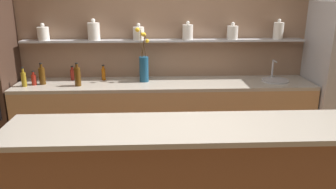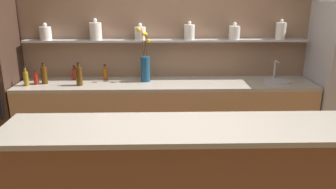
{
  "view_description": "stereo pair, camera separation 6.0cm",
  "coord_description": "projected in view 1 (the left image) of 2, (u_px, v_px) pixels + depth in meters",
  "views": [
    {
      "loc": [
        -0.23,
        -2.67,
        1.98
      ],
      "look_at": [
        -0.09,
        0.42,
        1.02
      ],
      "focal_mm": 35.0,
      "sensor_mm": 36.0,
      "label": 1
    },
    {
      "loc": [
        -0.17,
        -2.67,
        1.98
      ],
      "look_at": [
        -0.09,
        0.42,
        1.02
      ],
      "focal_mm": 35.0,
      "sensor_mm": 36.0,
      "label": 2
    }
  ],
  "objects": [
    {
      "name": "bottle_sauce_4",
      "position": [
        73.0,
        74.0,
        4.15
      ],
      "size": [
        0.05,
        0.05,
        0.18
      ],
      "color": "maroon",
      "rests_on": "back_counter_unit"
    },
    {
      "name": "bottle_sauce_5",
      "position": [
        104.0,
        74.0,
        4.14
      ],
      "size": [
        0.05,
        0.05,
        0.19
      ],
      "color": "#9E4C0A",
      "rests_on": "back_counter_unit"
    },
    {
      "name": "bottle_sauce_1",
      "position": [
        34.0,
        79.0,
        3.92
      ],
      "size": [
        0.06,
        0.06,
        0.18
      ],
      "color": "maroon",
      "rests_on": "back_counter_unit"
    },
    {
      "name": "flower_vase",
      "position": [
        144.0,
        65.0,
        4.04
      ],
      "size": [
        0.17,
        0.14,
        0.67
      ],
      "color": "navy",
      "rests_on": "back_counter_unit"
    },
    {
      "name": "bottle_oil_0",
      "position": [
        24.0,
        79.0,
        3.85
      ],
      "size": [
        0.06,
        0.06,
        0.23
      ],
      "color": "olive",
      "rests_on": "back_counter_unit"
    },
    {
      "name": "sink_fixture",
      "position": [
        275.0,
        79.0,
        4.11
      ],
      "size": [
        0.33,
        0.33,
        0.25
      ],
      "color": "#B7B7BC",
      "rests_on": "back_counter_unit"
    },
    {
      "name": "back_counter_unit",
      "position": [
        165.0,
        117.0,
        4.19
      ],
      "size": [
        3.64,
        0.62,
        0.92
      ],
      "color": "tan",
      "rests_on": "ground_plane"
    },
    {
      "name": "back_wall_unit",
      "position": [
        171.0,
        47.0,
        4.28
      ],
      "size": [
        5.2,
        0.28,
        2.6
      ],
      "color": "#937056",
      "rests_on": "ground_plane"
    },
    {
      "name": "bottle_spirit_3",
      "position": [
        42.0,
        76.0,
        3.94
      ],
      "size": [
        0.07,
        0.07,
        0.26
      ],
      "color": "#4C2D0C",
      "rests_on": "back_counter_unit"
    },
    {
      "name": "bottle_spirit_2",
      "position": [
        78.0,
        76.0,
        3.87
      ],
      "size": [
        0.07,
        0.07,
        0.28
      ],
      "color": "#4C2D0C",
      "rests_on": "back_counter_unit"
    },
    {
      "name": "island_counter",
      "position": [
        184.0,
        185.0,
        2.62
      ],
      "size": [
        2.74,
        0.61,
        1.02
      ],
      "color": "brown",
      "rests_on": "ground_plane"
    }
  ]
}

